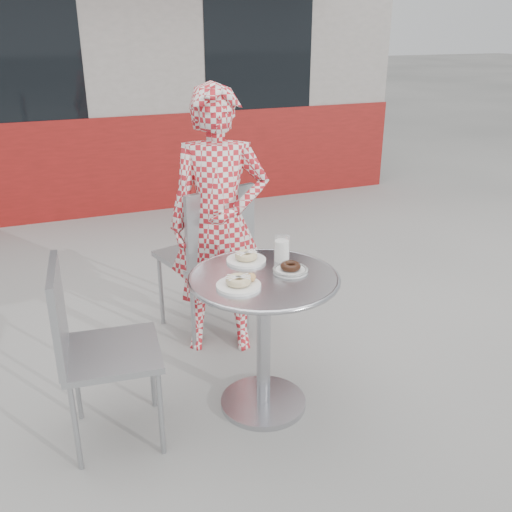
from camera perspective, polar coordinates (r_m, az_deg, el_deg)
name	(u,v)px	position (r m, az deg, el deg)	size (l,w,h in m)	color
ground	(271,406)	(3.08, 1.55, -14.79)	(60.00, 60.00, 0.00)	gray
storefront	(98,55)	(7.88, -15.50, 18.79)	(6.02, 4.55, 3.00)	gray
bistro_table	(264,310)	(2.79, 0.78, -5.40)	(0.73, 0.73, 0.74)	silver
chair_far	(204,285)	(3.66, -5.18, -2.95)	(0.57, 0.58, 0.98)	#9A9DA1
chair_left	(113,387)	(2.81, -14.15, -12.57)	(0.48, 0.47, 0.91)	#9A9DA1
seated_person	(219,224)	(3.29, -3.71, 3.23)	(0.57, 0.38, 1.57)	#B41B24
plate_far	(246,258)	(2.87, -0.98, -0.17)	(0.20, 0.20, 0.05)	white
plate_near	(239,282)	(2.60, -1.69, -2.66)	(0.21, 0.21, 0.05)	white
plate_checker	(290,269)	(2.76, 3.46, -1.29)	(0.17, 0.17, 0.05)	white
milk_cup	(282,249)	(2.88, 2.60, 0.67)	(0.08, 0.08, 0.13)	white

